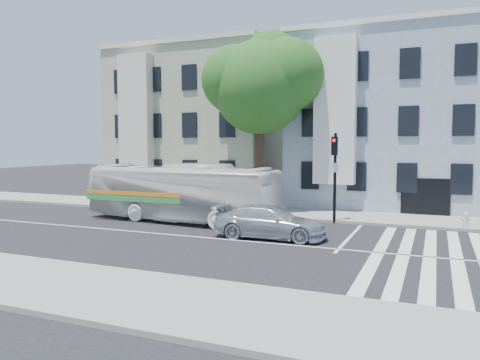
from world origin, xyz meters
The scene contains 11 objects.
ground centered at (0.00, 0.00, 0.00)m, with size 120.00×120.00×0.00m, color black.
sidewalk_far centered at (0.00, 8.00, 0.07)m, with size 80.00×4.00×0.15m, color gray.
sidewalk_near centered at (0.00, -8.00, 0.07)m, with size 80.00×4.00×0.15m, color gray.
building_left centered at (-7.00, 15.00, 5.50)m, with size 12.00×10.00×11.00m, color #9D9F85.
building_right centered at (7.00, 15.00, 5.50)m, with size 12.00×10.00×11.00m, color #86949F.
street_tree centered at (0.06, 8.74, 7.83)m, with size 7.30×5.90×11.10m.
bus centered at (-2.48, 3.38, 1.54)m, with size 11.06×2.59×3.08m, color silver.
sedan centered at (3.29, 1.04, 0.72)m, with size 4.93×2.00×1.43m, color silver.
hedge centered at (-6.05, 6.30, 0.50)m, with size 8.50×0.84×0.70m, color #2F5D1E, non-canonical shape.
traffic_signal centered at (5.10, 5.94, 3.02)m, with size 0.47×0.55×4.68m.
fire_hydrant centered at (11.29, 6.47, 0.52)m, with size 0.41×0.28×0.72m.
Camera 1 is at (9.94, -18.08, 4.09)m, focal length 35.00 mm.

